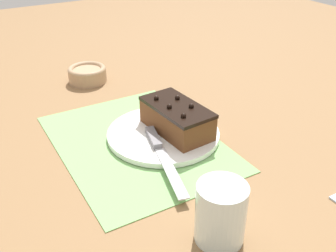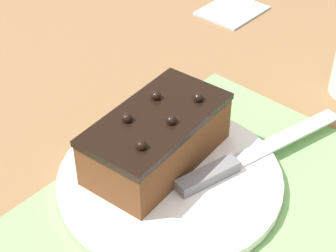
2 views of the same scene
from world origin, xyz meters
name	(u,v)px [view 1 (image 1 of 2)]	position (x,y,z in m)	size (l,w,h in m)	color
ground_plane	(137,143)	(0.00, 0.00, 0.00)	(3.00, 3.00, 0.00)	olive
placemat_woven	(137,142)	(0.00, 0.00, 0.00)	(0.46, 0.34, 0.00)	#7AB266
cake_plate	(163,134)	(-0.01, -0.06, 0.01)	(0.26, 0.26, 0.01)	white
chocolate_cake	(177,118)	(-0.02, -0.09, 0.05)	(0.19, 0.11, 0.08)	brown
serving_knife	(158,148)	(-0.07, -0.02, 0.02)	(0.25, 0.08, 0.01)	slate
drinking_glass	(221,213)	(-0.33, 0.01, 0.05)	(0.08, 0.08, 0.11)	silver
small_bowl	(87,74)	(0.39, -0.03, 0.03)	(0.11, 0.11, 0.05)	tan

